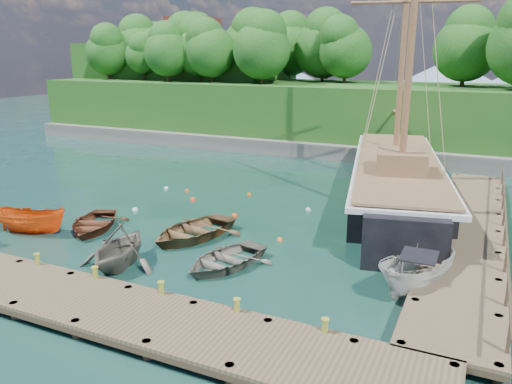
% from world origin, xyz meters
% --- Properties ---
extents(ground, '(160.00, 160.00, 0.00)m').
position_xyz_m(ground, '(0.00, 0.00, 0.00)').
color(ground, '#103827').
rests_on(ground, ground).
extents(dock_near, '(20.00, 3.20, 1.10)m').
position_xyz_m(dock_near, '(2.00, -6.50, 0.43)').
color(dock_near, '#4F3F2C').
rests_on(dock_near, ground).
extents(dock_east, '(3.20, 24.00, 1.10)m').
position_xyz_m(dock_east, '(11.50, 7.00, 0.43)').
color(dock_east, '#4F3F2C').
rests_on(dock_east, ground).
extents(bollard_0, '(0.26, 0.26, 0.45)m').
position_xyz_m(bollard_0, '(-4.00, -5.10, 0.00)').
color(bollard_0, olive).
rests_on(bollard_0, ground).
extents(bollard_1, '(0.26, 0.26, 0.45)m').
position_xyz_m(bollard_1, '(-1.00, -5.10, 0.00)').
color(bollard_1, olive).
rests_on(bollard_1, ground).
extents(bollard_2, '(0.26, 0.26, 0.45)m').
position_xyz_m(bollard_2, '(2.00, -5.10, 0.00)').
color(bollard_2, olive).
rests_on(bollard_2, ground).
extents(bollard_3, '(0.26, 0.26, 0.45)m').
position_xyz_m(bollard_3, '(5.00, -5.10, 0.00)').
color(bollard_3, olive).
rests_on(bollard_3, ground).
extents(bollard_4, '(0.26, 0.26, 0.45)m').
position_xyz_m(bollard_4, '(8.00, -5.10, 0.00)').
color(bollard_4, olive).
rests_on(bollard_4, ground).
extents(rowboat_0, '(4.48, 5.10, 0.88)m').
position_xyz_m(rowboat_0, '(-6.13, 0.32, 0.00)').
color(rowboat_0, '#4F2818').
rests_on(rowboat_0, ground).
extents(rowboat_1, '(4.12, 4.53, 2.05)m').
position_xyz_m(rowboat_1, '(-1.79, -2.82, 0.00)').
color(rowboat_1, '#5F5B4F').
rests_on(rowboat_1, ground).
extents(rowboat_2, '(4.54, 5.58, 1.01)m').
position_xyz_m(rowboat_2, '(-0.81, 1.46, 0.00)').
color(rowboat_2, brown).
rests_on(rowboat_2, ground).
extents(rowboat_3, '(4.03, 4.88, 0.88)m').
position_xyz_m(rowboat_3, '(2.27, -0.90, 0.00)').
color(rowboat_3, '#676056').
rests_on(rowboat_3, ground).
extents(motorboat_orange, '(4.11, 2.35, 1.49)m').
position_xyz_m(motorboat_orange, '(-8.56, -1.40, 0.00)').
color(motorboat_orange, '#E1500F').
rests_on(motorboat_orange, ground).
extents(cabin_boat_white, '(3.25, 4.78, 1.73)m').
position_xyz_m(cabin_boat_white, '(10.00, 0.21, 0.00)').
color(cabin_boat_white, beige).
rests_on(cabin_boat_white, ground).
extents(schooner, '(9.05, 27.46, 20.34)m').
position_xyz_m(schooner, '(7.12, 11.96, 1.13)').
color(schooner, black).
rests_on(schooner, ground).
extents(mooring_buoy_0, '(0.36, 0.36, 0.36)m').
position_xyz_m(mooring_buoy_0, '(-6.19, 3.79, 0.00)').
color(mooring_buoy_0, silver).
rests_on(mooring_buoy_0, ground).
extents(mooring_buoy_1, '(0.35, 0.35, 0.35)m').
position_xyz_m(mooring_buoy_1, '(-4.27, 6.97, 0.00)').
color(mooring_buoy_1, '#F44012').
rests_on(mooring_buoy_1, ground).
extents(mooring_buoy_2, '(0.34, 0.34, 0.34)m').
position_xyz_m(mooring_buoy_2, '(-0.48, 5.29, 0.00)').
color(mooring_buoy_2, '#DE450B').
rests_on(mooring_buoy_2, ground).
extents(mooring_buoy_3, '(0.30, 0.30, 0.30)m').
position_xyz_m(mooring_buoy_3, '(2.87, 8.12, 0.00)').
color(mooring_buoy_3, silver).
rests_on(mooring_buoy_3, ground).
extents(mooring_buoy_4, '(0.32, 0.32, 0.32)m').
position_xyz_m(mooring_buoy_4, '(-5.74, 8.60, 0.00)').
color(mooring_buoy_4, '#DB4E15').
rests_on(mooring_buoy_4, ground).
extents(mooring_buoy_5, '(0.29, 0.29, 0.29)m').
position_xyz_m(mooring_buoy_5, '(-1.64, 9.57, 0.00)').
color(mooring_buoy_5, '#DB580D').
rests_on(mooring_buoy_5, ground).
extents(mooring_buoy_6, '(0.29, 0.29, 0.29)m').
position_xyz_m(mooring_buoy_6, '(-7.39, 8.60, 0.00)').
color(mooring_buoy_6, white).
rests_on(mooring_buoy_6, ground).
extents(mooring_buoy_7, '(0.31, 0.31, 0.31)m').
position_xyz_m(mooring_buoy_7, '(3.24, 2.89, 0.00)').
color(mooring_buoy_7, orange).
rests_on(mooring_buoy_7, ground).
extents(headland, '(51.00, 19.31, 12.90)m').
position_xyz_m(headland, '(-12.88, 31.36, 5.54)').
color(headland, '#474744').
rests_on(headland, ground).
extents(distant_ridge, '(117.00, 40.00, 10.00)m').
position_xyz_m(distant_ridge, '(4.30, 70.00, 4.35)').
color(distant_ridge, '#728CA5').
rests_on(distant_ridge, ground).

